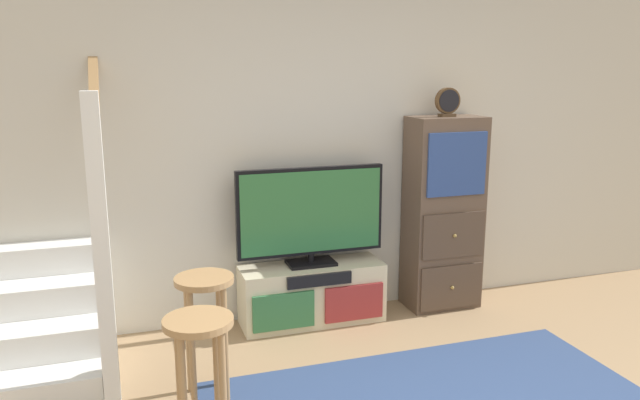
# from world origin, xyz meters

# --- Properties ---
(back_wall) EXTENTS (6.40, 0.12, 2.70)m
(back_wall) POSITION_xyz_m (0.00, 2.46, 1.35)
(back_wall) COLOR beige
(back_wall) RESTS_ON ground_plane
(media_console) EXTENTS (1.09, 0.38, 0.45)m
(media_console) POSITION_xyz_m (-0.30, 2.19, 0.23)
(media_console) COLOR beige
(media_console) RESTS_ON ground_plane
(television) EXTENTS (1.12, 0.22, 0.74)m
(television) POSITION_xyz_m (-0.30, 2.22, 0.85)
(television) COLOR black
(television) RESTS_ON media_console
(side_cabinet) EXTENTS (0.58, 0.38, 1.54)m
(side_cabinet) POSITION_xyz_m (0.80, 2.20, 0.77)
(side_cabinet) COLOR brown
(side_cabinet) RESTS_ON ground_plane
(desk_clock) EXTENTS (0.20, 0.08, 0.22)m
(desk_clock) POSITION_xyz_m (0.79, 2.19, 1.65)
(desk_clock) COLOR #4C3823
(desk_clock) RESTS_ON side_cabinet
(staircase) EXTENTS (1.00, 1.36, 2.20)m
(staircase) POSITION_xyz_m (-2.24, 2.20, 0.37)
(staircase) COLOR white
(staircase) RESTS_ON ground_plane
(bar_stool_near) EXTENTS (0.34, 0.34, 0.75)m
(bar_stool_near) POSITION_xyz_m (-1.32, 0.76, 0.55)
(bar_stool_near) COLOR #A37A4C
(bar_stool_near) RESTS_ON ground_plane
(bar_stool_far) EXTENTS (0.34, 0.34, 0.75)m
(bar_stool_far) POSITION_xyz_m (-1.21, 1.34, 0.55)
(bar_stool_far) COLOR #A37A4C
(bar_stool_far) RESTS_ON ground_plane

